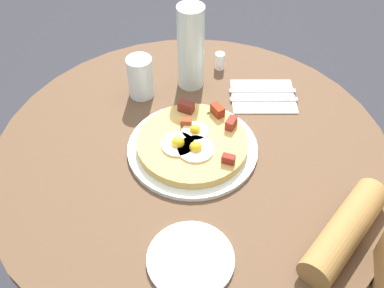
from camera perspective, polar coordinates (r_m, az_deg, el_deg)
dining_table at (r=1.23m, az=0.05°, el=-6.20°), size 0.96×0.96×0.72m
pizza_plate at (r=1.10m, az=-0.06°, el=-0.49°), size 0.31×0.31×0.01m
breakfast_pizza at (r=1.09m, az=0.00°, el=0.27°), size 0.26×0.26×0.05m
bread_plate at (r=0.92m, az=-0.19°, el=-14.17°), size 0.17×0.17×0.01m
napkin at (r=1.26m, az=8.84°, el=5.89°), size 0.20×0.18×0.00m
fork at (r=1.25m, az=8.96°, el=5.51°), size 0.18×0.05×0.00m
knife at (r=1.27m, az=8.78°, el=6.56°), size 0.18×0.05×0.00m
water_glass at (r=1.23m, az=-6.45°, el=8.27°), size 0.07×0.07×0.11m
water_bottle at (r=1.22m, az=-0.16°, el=11.91°), size 0.07×0.07×0.24m
salt_shaker at (r=1.34m, az=3.61°, el=10.27°), size 0.03×0.03×0.05m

